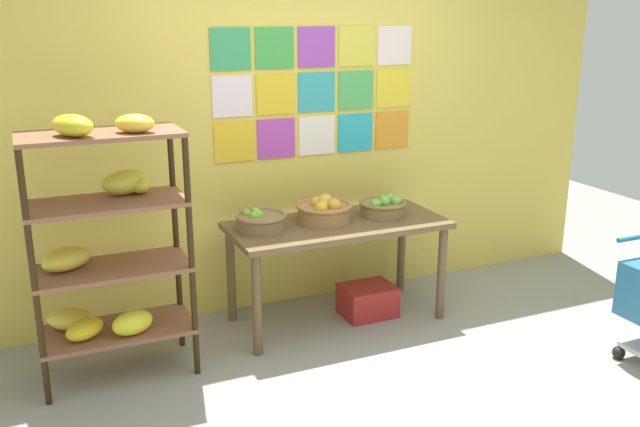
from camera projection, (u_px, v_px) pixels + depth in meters
name	position (u px, v px, depth m)	size (l,w,h in m)	color
ground	(407.00, 403.00, 3.85)	(9.21, 9.21, 0.00)	gray
back_wall_with_art	(296.00, 116.00, 4.89)	(5.12, 0.07, 2.74)	#E1C44F
banana_shelf_unit	(103.00, 240.00, 3.94)	(0.87, 0.50, 1.57)	black
display_table	(337.00, 235.00, 4.72)	(1.47, 0.67, 0.71)	brown
fruit_basket_back_left	(383.00, 206.00, 4.84)	(0.33, 0.33, 0.15)	olive
fruit_basket_centre	(261.00, 221.00, 4.52)	(0.34, 0.34, 0.14)	olive
fruit_basket_right	(324.00, 210.00, 4.69)	(0.38, 0.38, 0.19)	#A17342
produce_crate_under_table	(368.00, 300.00, 4.93)	(0.37, 0.29, 0.22)	#A92523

